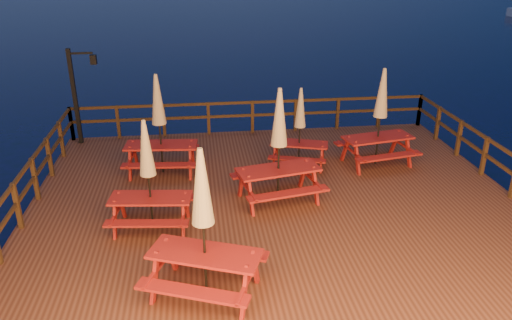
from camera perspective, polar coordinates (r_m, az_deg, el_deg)
The scene contains 11 objects.
ground at distance 12.67m, azimuth 2.18°, elevation -5.99°, with size 500.00×500.00×0.00m, color black.
deck at distance 12.58m, azimuth 2.19°, elevation -5.19°, with size 12.00×10.00×0.40m, color #4C2618.
deck_piles at distance 12.82m, azimuth 2.16°, elevation -7.16°, with size 11.44×9.44×1.40m.
railing at distance 13.77m, azimuth 1.08°, elevation 1.85°, with size 11.80×9.75×1.10m.
lamp_post at distance 16.35m, azimuth -19.59°, elevation 7.78°, with size 0.85×0.18×3.00m.
picnic_table_0 at distance 11.78m, azimuth 2.63°, elevation 1.79°, with size 2.28×2.01×2.85m.
picnic_table_1 at distance 10.89m, azimuth -12.22°, elevation -1.57°, with size 1.92×1.64×2.53m.
picnic_table_2 at distance 13.96m, azimuth 5.03°, elevation 3.88°, with size 1.91×1.73×2.27m.
picnic_table_3 at distance 14.31m, azimuth 14.00°, elevation 4.91°, with size 2.22×1.94×2.79m.
picnic_table_4 at distance 13.60m, azimuth -11.00°, elevation 4.17°, with size 2.07×1.76×2.77m.
picnic_table_5 at distance 8.60m, azimuth -6.05°, elevation -7.05°, with size 2.43×2.23×2.82m.
Camera 1 is at (-1.84, -10.91, 6.18)m, focal length 35.00 mm.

